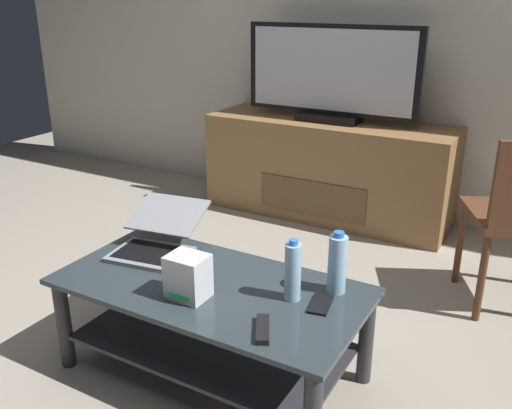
% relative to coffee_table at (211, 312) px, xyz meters
% --- Properties ---
extents(ground_plane, '(7.68, 7.68, 0.00)m').
position_rel_coffee_table_xyz_m(ground_plane, '(-0.13, 0.03, -0.28)').
color(ground_plane, '#9E9384').
extents(back_wall, '(6.40, 0.12, 2.80)m').
position_rel_coffee_table_xyz_m(back_wall, '(-0.13, 2.19, 1.12)').
color(back_wall, beige).
rests_on(back_wall, ground).
extents(coffee_table, '(1.21, 0.61, 0.41)m').
position_rel_coffee_table_xyz_m(coffee_table, '(0.00, 0.00, 0.00)').
color(coffee_table, '#2D383D').
rests_on(coffee_table, ground).
extents(media_cabinet, '(1.68, 0.53, 0.67)m').
position_rel_coffee_table_xyz_m(media_cabinet, '(-0.29, 1.87, 0.05)').
color(media_cabinet, olive).
rests_on(media_cabinet, ground).
extents(television, '(1.18, 0.20, 0.62)m').
position_rel_coffee_table_xyz_m(television, '(-0.29, 1.85, 0.69)').
color(television, black).
rests_on(television, media_cabinet).
extents(laptop, '(0.38, 0.45, 0.18)m').
position_rel_coffee_table_xyz_m(laptop, '(-0.37, 0.14, 0.19)').
color(laptop, gray).
rests_on(laptop, coffee_table).
extents(router_box, '(0.15, 0.12, 0.17)m').
position_rel_coffee_table_xyz_m(router_box, '(-0.01, -0.12, 0.21)').
color(router_box, silver).
rests_on(router_box, coffee_table).
extents(water_bottle_near, '(0.06, 0.06, 0.24)m').
position_rel_coffee_table_xyz_m(water_bottle_near, '(0.33, 0.06, 0.24)').
color(water_bottle_near, '#99C6E5').
rests_on(water_bottle_near, coffee_table).
extents(water_bottle_far, '(0.07, 0.07, 0.25)m').
position_rel_coffee_table_xyz_m(water_bottle_far, '(0.45, 0.19, 0.24)').
color(water_bottle_far, '#99C6E5').
rests_on(water_bottle_far, coffee_table).
extents(cell_phone, '(0.09, 0.15, 0.01)m').
position_rel_coffee_table_xyz_m(cell_phone, '(0.44, 0.06, 0.13)').
color(cell_phone, black).
rests_on(cell_phone, coffee_table).
extents(tv_remote, '(0.11, 0.16, 0.02)m').
position_rel_coffee_table_xyz_m(tv_remote, '(0.34, -0.19, 0.14)').
color(tv_remote, black).
rests_on(tv_remote, coffee_table).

